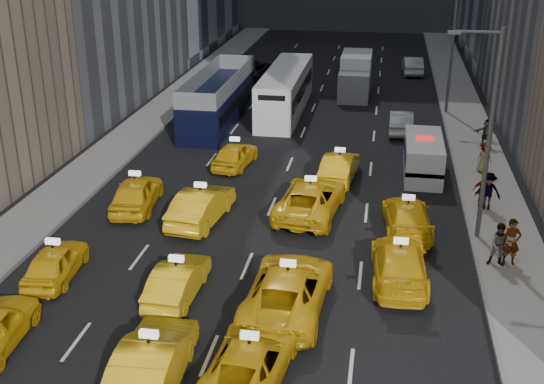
{
  "coord_description": "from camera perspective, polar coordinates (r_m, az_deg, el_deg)",
  "views": [
    {
      "loc": [
        4.98,
        -15.48,
        13.08
      ],
      "look_at": [
        0.51,
        11.01,
        2.0
      ],
      "focal_mm": 45.0,
      "sensor_mm": 36.0,
      "label": 1
    }
  ],
  "objects": [
    {
      "name": "pedestrian_5",
      "position": [
        42.39,
        17.51,
        4.75
      ],
      "size": [
        1.57,
        0.82,
        1.63
      ],
      "primitive_type": "imported",
      "rotation": [
        0.0,
        0.0,
        -0.27
      ],
      "color": "gray",
      "rests_on": "sidewalk_east"
    },
    {
      "name": "taxi_14",
      "position": [
        31.56,
        3.23,
        -0.56
      ],
      "size": [
        3.17,
        5.87,
        1.56
      ],
      "primitive_type": "imported",
      "rotation": [
        0.0,
        0.0,
        3.04
      ],
      "color": "yellow",
      "rests_on": "ground"
    },
    {
      "name": "taxi_16",
      "position": [
        37.59,
        -3.12,
        3.13
      ],
      "size": [
        2.15,
        4.22,
        1.37
      ],
      "primitive_type": "imported",
      "rotation": [
        0.0,
        0.0,
        3.01
      ],
      "color": "yellow",
      "rests_on": "ground"
    },
    {
      "name": "nypd_van",
      "position": [
        37.13,
        12.53,
        2.83
      ],
      "size": [
        2.4,
        5.17,
        2.15
      ],
      "rotation": [
        0.0,
        0.0,
        -0.09
      ],
      "color": "silver",
      "rests_on": "ground"
    },
    {
      "name": "pedestrian_4",
      "position": [
        37.97,
        17.32,
        2.79
      ],
      "size": [
        0.93,
        0.74,
        1.67
      ],
      "primitive_type": "imported",
      "rotation": [
        0.0,
        0.0,
        0.42
      ],
      "color": "gray",
      "rests_on": "sidewalk_east"
    },
    {
      "name": "pedestrian_2",
      "position": [
        33.21,
        17.63,
        0.08
      ],
      "size": [
        1.25,
        0.76,
        1.8
      ],
      "primitive_type": "imported",
      "rotation": [
        0.0,
        0.0,
        -0.26
      ],
      "color": "gray",
      "rests_on": "sidewalk_east"
    },
    {
      "name": "misc_car_3",
      "position": [
        59.84,
        1.76,
        10.5
      ],
      "size": [
        1.84,
        4.32,
        1.46
      ],
      "primitive_type": "imported",
      "rotation": [
        0.0,
        0.0,
        3.17
      ],
      "color": "black",
      "rests_on": "ground"
    },
    {
      "name": "misc_car_4",
      "position": [
        61.24,
        11.67,
        10.35
      ],
      "size": [
        1.81,
        4.62,
        1.5
      ],
      "primitive_type": "imported",
      "rotation": [
        0.0,
        0.0,
        3.19
      ],
      "color": "#ACAEB4",
      "rests_on": "ground"
    },
    {
      "name": "box_truck",
      "position": [
        53.21,
        7.01,
        9.65
      ],
      "size": [
        2.92,
        6.77,
        3.01
      ],
      "rotation": [
        0.0,
        0.0,
        0.1
      ],
      "color": "silver",
      "rests_on": "ground"
    },
    {
      "name": "streetlight_far",
      "position": [
        48.36,
        14.75,
        11.99
      ],
      "size": [
        2.15,
        0.22,
        9.0
      ],
      "color": "#595B60",
      "rests_on": "ground"
    },
    {
      "name": "sidewalk_west",
      "position": [
        45.25,
        -10.92,
        5.3
      ],
      "size": [
        3.0,
        90.0,
        0.15
      ],
      "primitive_type": "cube",
      "color": "gray",
      "rests_on": "ground"
    },
    {
      "name": "taxi_12",
      "position": [
        32.79,
        -11.28,
        -0.08
      ],
      "size": [
        2.32,
        4.73,
        1.55
      ],
      "primitive_type": "imported",
      "rotation": [
        0.0,
        0.0,
        3.25
      ],
      "color": "yellow",
      "rests_on": "ground"
    },
    {
      "name": "pedestrian_1",
      "position": [
        28.09,
        18.55,
        -4.22
      ],
      "size": [
        0.91,
        0.55,
        1.79
      ],
      "primitive_type": "imported",
      "rotation": [
        0.0,
        0.0,
        -0.09
      ],
      "color": "gray",
      "rests_on": "sidewalk_east"
    },
    {
      "name": "pedestrian_0",
      "position": [
        28.32,
        19.41,
        -3.97
      ],
      "size": [
        0.75,
        0.54,
        1.92
      ],
      "primitive_type": "imported",
      "rotation": [
        0.0,
        0.0,
        0.12
      ],
      "color": "gray",
      "rests_on": "sidewalk_east"
    },
    {
      "name": "taxi_11",
      "position": [
        26.39,
        10.6,
        -5.9
      ],
      "size": [
        2.29,
        5.16,
        1.47
      ],
      "primitive_type": "imported",
      "rotation": [
        0.0,
        0.0,
        3.19
      ],
      "color": "yellow",
      "rests_on": "ground"
    },
    {
      "name": "streetlight_near",
      "position": [
        28.97,
        17.57,
        4.99
      ],
      "size": [
        2.15,
        0.22,
        9.0
      ],
      "color": "#595B60",
      "rests_on": "ground"
    },
    {
      "name": "taxi_5",
      "position": [
        20.89,
        -10.07,
        -13.96
      ],
      "size": [
        1.89,
        4.97,
        1.62
      ],
      "primitive_type": "imported",
      "rotation": [
        0.0,
        0.0,
        3.18
      ],
      "color": "yellow",
      "rests_on": "ground"
    },
    {
      "name": "taxi_13",
      "position": [
        30.93,
        -5.93,
        -1.13
      ],
      "size": [
        2.21,
        4.94,
        1.58
      ],
      "primitive_type": "imported",
      "rotation": [
        0.0,
        0.0,
        3.03
      ],
      "color": "yellow",
      "rests_on": "ground"
    },
    {
      "name": "double_decker",
      "position": [
        45.74,
        -4.51,
        7.88
      ],
      "size": [
        4.15,
        11.72,
        3.34
      ],
      "rotation": [
        0.0,
        0.0,
        -0.14
      ],
      "color": "black",
      "rests_on": "ground"
    },
    {
      "name": "misc_car_0",
      "position": [
        44.37,
        10.75,
        5.81
      ],
      "size": [
        1.48,
        4.22,
        1.39
      ],
      "primitive_type": "imported",
      "rotation": [
        0.0,
        0.0,
        3.14
      ],
      "color": "#B3B7BB",
      "rests_on": "ground"
    },
    {
      "name": "curb_east",
      "position": [
        42.71,
        14.61,
        3.97
      ],
      "size": [
        0.15,
        90.0,
        0.18
      ],
      "primitive_type": "cube",
      "color": "slate",
      "rests_on": "ground"
    },
    {
      "name": "city_bus",
      "position": [
        48.01,
        1.14,
        8.45
      ],
      "size": [
        3.93,
        11.9,
        3.02
      ],
      "rotation": [
        0.0,
        0.0,
        0.13
      ],
      "color": "white",
      "rests_on": "ground"
    },
    {
      "name": "taxi_15",
      "position": [
        30.45,
        11.24,
        -2.04
      ],
      "size": [
        2.35,
        4.96,
        1.4
      ],
      "primitive_type": "imported",
      "rotation": [
        0.0,
        0.0,
        3.22
      ],
      "color": "yellow",
      "rests_on": "ground"
    },
    {
      "name": "taxi_8",
      "position": [
        27.46,
        -17.66,
        -5.61
      ],
      "size": [
        1.91,
        4.03,
        1.33
      ],
      "primitive_type": "imported",
      "rotation": [
        0.0,
        0.0,
        3.23
      ],
      "color": "yellow",
      "rests_on": "ground"
    },
    {
      "name": "taxi_17",
      "position": [
        35.76,
        5.66,
        2.1
      ],
      "size": [
        1.98,
        4.56,
        1.46
      ],
      "primitive_type": "imported",
      "rotation": [
        0.0,
        0.0,
        3.04
      ],
      "color": "yellow",
      "rests_on": "ground"
    },
    {
      "name": "curb_west",
      "position": [
        44.77,
        -9.17,
        5.26
      ],
      "size": [
        0.15,
        90.0,
        0.18
      ],
      "primitive_type": "cube",
      "color": "slate",
      "rests_on": "ground"
    },
    {
      "name": "sidewalk_east",
      "position": [
        42.88,
        16.54,
        3.81
      ],
      "size": [
        3.0,
        90.0,
        0.15
      ],
      "primitive_type": "cube",
      "color": "gray",
      "rests_on": "ground"
    },
    {
      "name": "taxi_10",
      "position": [
        24.18,
        1.33,
        -8.11
      ],
      "size": [
        2.93,
        5.89,
        1.6
      ],
      "primitive_type": "imported",
      "rotation": [
        0.0,
        0.0,
        3.09
      ],
      "color": "yellow",
      "rests_on": "ground"
    },
    {
      "name": "misc_car_2",
      "position": [
        62.12,
        7.19,
        10.71
      ],
      "size": [
        2.39,
        4.75,
        1.32
      ],
      "primitive_type": "imported",
      "rotation": [
        0.0,
        0.0,
        3.26
      ],
      "color": "gray",
      "rests_on": "ground"
    },
    {
      "name": "misc_car_1",
      "position": [
        57.63,
        -1.82,
        10.14
      ],
      "size": [
        2.91,
        6.09,
        1.68
      ],
      "primitive_type": "imported",
      "rotation": [
        0.0,
        0.0,
        3.12
      ],
      "color": "black",
      "rests_on": "ground"
    },
    {
      "name": "taxi_9",
      "position": [
        25.2,
        -7.91,
        -7.32
      ],
      "size": [
        1.52,
        4.11,
        1.34
      ],
      "primitive_type": "imported",
      "rotation": [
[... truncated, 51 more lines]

